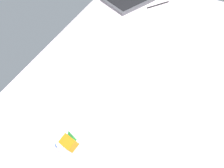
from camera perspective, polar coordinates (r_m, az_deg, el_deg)
name	(u,v)px	position (r cm, az deg, el deg)	size (l,w,h in cm)	color
bed_mattress	(163,97)	(141.97, 10.71, -2.81)	(180.00, 140.00, 18.00)	silver
snack_cup	(69,146)	(108.11, -9.17, -12.80)	(9.00, 11.07, 14.32)	silver
charger_cable	(158,5)	(190.04, 9.70, 16.18)	(17.00, 0.60, 0.60)	black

